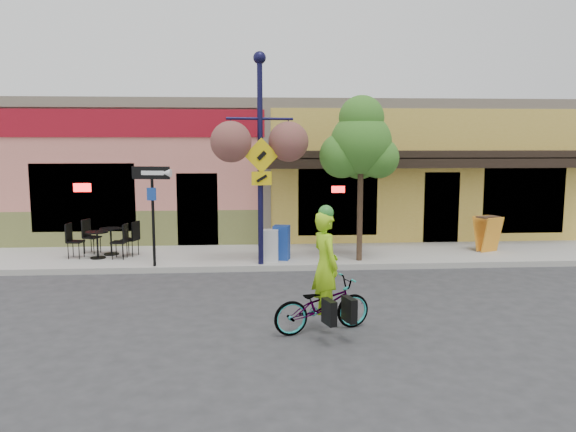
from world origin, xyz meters
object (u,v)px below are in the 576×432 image
(cyclist_rider, at_px, (325,279))
(one_way_sign, at_px, (153,217))
(street_tree, at_px, (360,178))
(bicycle, at_px, (322,305))
(newspaper_box_blue, at_px, (281,243))
(building, at_px, (288,168))
(lamp_post, at_px, (260,160))
(newspaper_box_grey, at_px, (271,245))

(cyclist_rider, bearing_deg, one_way_sign, 20.89)
(one_way_sign, height_order, street_tree, street_tree)
(bicycle, relative_size, newspaper_box_blue, 1.96)
(building, xyz_separation_m, cyclist_rider, (-0.20, -11.49, -1.33))
(bicycle, xyz_separation_m, street_tree, (1.64, 4.96, 1.84))
(building, relative_size, newspaper_box_blue, 20.24)
(building, height_order, lamp_post, lamp_post)
(building, relative_size, newspaper_box_grey, 22.06)
(cyclist_rider, bearing_deg, building, -18.25)
(bicycle, distance_m, newspaper_box_blue, 5.22)
(bicycle, height_order, newspaper_box_grey, newspaper_box_grey)
(newspaper_box_blue, relative_size, street_tree, 0.21)
(cyclist_rider, height_order, street_tree, street_tree)
(building, distance_m, newspaper_box_blue, 6.52)
(bicycle, distance_m, cyclist_rider, 0.46)
(bicycle, distance_m, street_tree, 5.53)
(building, height_order, cyclist_rider, building)
(newspaper_box_grey, xyz_separation_m, street_tree, (2.31, -0.06, 1.74))
(newspaper_box_grey, relative_size, street_tree, 0.19)
(one_way_sign, height_order, newspaper_box_blue, one_way_sign)
(bicycle, xyz_separation_m, cyclist_rider, (0.05, 0.00, 0.45))
(lamp_post, height_order, street_tree, lamp_post)
(building, bearing_deg, bicycle, -91.26)
(bicycle, height_order, street_tree, street_tree)
(newspaper_box_grey, bearing_deg, cyclist_rider, -76.43)
(cyclist_rider, distance_m, newspaper_box_grey, 5.08)
(lamp_post, xyz_separation_m, newspaper_box_grey, (0.27, 0.32, -2.22))
(street_tree, bearing_deg, building, 101.96)
(lamp_post, distance_m, one_way_sign, 2.99)
(cyclist_rider, distance_m, lamp_post, 5.15)
(cyclist_rider, xyz_separation_m, lamp_post, (-0.99, 4.70, 1.86))
(one_way_sign, distance_m, newspaper_box_blue, 3.35)
(lamp_post, distance_m, newspaper_box_grey, 2.26)
(bicycle, bearing_deg, newspaper_box_blue, -13.02)
(cyclist_rider, xyz_separation_m, one_way_sign, (-3.64, 4.64, 0.48))
(cyclist_rider, distance_m, street_tree, 5.39)
(building, xyz_separation_m, lamp_post, (-1.19, -6.79, 0.53))
(bicycle, relative_size, newspaper_box_grey, 2.14)
(cyclist_rider, distance_m, one_way_sign, 5.91)
(building, xyz_separation_m, street_tree, (1.38, -6.53, 0.05))
(lamp_post, bearing_deg, bicycle, -90.14)
(lamp_post, height_order, newspaper_box_blue, lamp_post)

